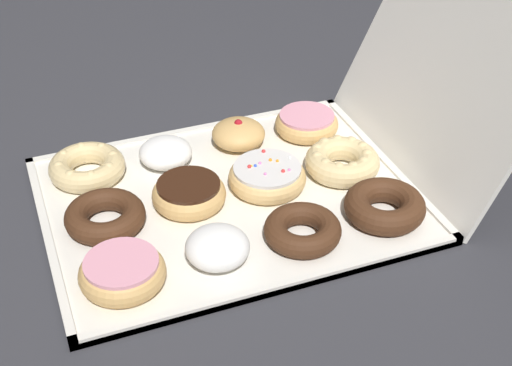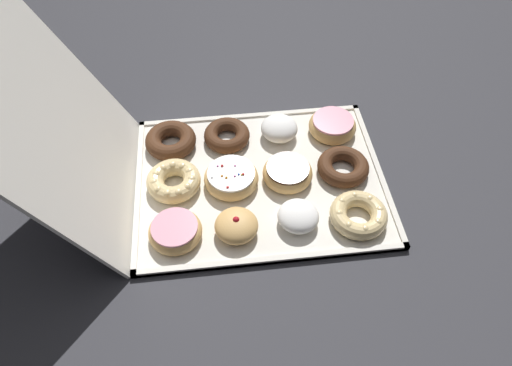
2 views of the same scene
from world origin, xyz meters
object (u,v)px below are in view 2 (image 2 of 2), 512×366
(pink_frosted_donut_2, at_px, (332,126))
(sprinkle_donut_7, at_px, (231,178))
(donut_box, at_px, (260,180))
(powdered_filled_donut_3, at_px, (298,216))
(cruller_donut_10, at_px, (174,182))
(cruller_donut_0, at_px, (359,215))
(chocolate_cake_ring_donut_1, at_px, (343,168))
(powdered_filled_donut_5, at_px, (279,128))
(chocolate_cake_ring_donut_8, at_px, (227,135))
(chocolate_frosted_donut_4, at_px, (288,173))
(pink_frosted_donut_9, at_px, (175,231))
(chocolate_cake_ring_donut_11, at_px, (171,141))
(jelly_filled_donut_6, at_px, (236,226))

(pink_frosted_donut_2, xyz_separation_m, sprinkle_donut_7, (-0.13, 0.25, -0.00))
(donut_box, height_order, powdered_filled_donut_3, powdered_filled_donut_3)
(donut_box, bearing_deg, cruller_donut_10, 91.33)
(cruller_donut_0, relative_size, chocolate_cake_ring_donut_1, 1.03)
(powdered_filled_donut_3, relative_size, powdered_filled_donut_5, 0.97)
(chocolate_cake_ring_donut_8, bearing_deg, pink_frosted_donut_2, -90.02)
(chocolate_frosted_donut_4, distance_m, pink_frosted_donut_9, 0.28)
(pink_frosted_donut_2, bearing_deg, sprinkle_donut_7, 117.75)
(chocolate_cake_ring_donut_1, bearing_deg, powdered_filled_donut_5, 43.30)
(powdered_filled_donut_3, distance_m, chocolate_cake_ring_donut_11, 0.36)
(sprinkle_donut_7, relative_size, chocolate_cake_ring_donut_8, 1.10)
(chocolate_cake_ring_donut_8, xyz_separation_m, pink_frosted_donut_9, (-0.26, 0.12, 0.00))
(jelly_filled_donut_6, height_order, sprinkle_donut_7, jelly_filled_donut_6)
(cruller_donut_10, bearing_deg, jelly_filled_donut_6, -135.86)
(sprinkle_donut_7, relative_size, pink_frosted_donut_9, 1.11)
(cruller_donut_0, xyz_separation_m, chocolate_frosted_donut_4, (0.13, 0.13, 0.00))
(powdered_filled_donut_5, height_order, sprinkle_donut_7, powdered_filled_donut_5)
(chocolate_frosted_donut_4, distance_m, chocolate_cake_ring_donut_11, 0.29)
(powdered_filled_donut_5, height_order, chocolate_cake_ring_donut_8, powdered_filled_donut_5)
(pink_frosted_donut_9, bearing_deg, donut_box, -55.16)
(powdered_filled_donut_3, bearing_deg, chocolate_cake_ring_donut_1, -45.60)
(pink_frosted_donut_2, bearing_deg, powdered_filled_donut_3, 153.33)
(cruller_donut_0, distance_m, powdered_filled_donut_5, 0.29)
(powdered_filled_donut_3, bearing_deg, jelly_filled_donut_6, 94.29)
(pink_frosted_donut_9, distance_m, cruller_donut_10, 0.13)
(chocolate_cake_ring_donut_8, bearing_deg, cruller_donut_0, -136.10)
(chocolate_frosted_donut_4, xyz_separation_m, pink_frosted_donut_9, (-0.12, 0.25, -0.00))
(cruller_donut_10, bearing_deg, chocolate_cake_ring_donut_1, -89.80)
(powdered_filled_donut_3, xyz_separation_m, cruller_donut_10, (0.12, 0.25, 0.00))
(pink_frosted_donut_9, bearing_deg, chocolate_cake_ring_donut_8, -25.34)
(pink_frosted_donut_9, height_order, chocolate_cake_ring_donut_11, chocolate_cake_ring_donut_11)
(chocolate_cake_ring_donut_1, distance_m, powdered_filled_donut_3, 0.17)
(cruller_donut_0, relative_size, chocolate_frosted_donut_4, 1.08)
(cruller_donut_10, bearing_deg, chocolate_frosted_donut_4, -90.23)
(jelly_filled_donut_6, xyz_separation_m, sprinkle_donut_7, (0.13, 0.00, -0.00))
(chocolate_cake_ring_donut_1, distance_m, powdered_filled_donut_5, 0.18)
(chocolate_cake_ring_donut_1, bearing_deg, pink_frosted_donut_2, -1.56)
(powdered_filled_donut_5, relative_size, sprinkle_donut_7, 0.73)
(powdered_filled_donut_3, xyz_separation_m, chocolate_frosted_donut_4, (0.12, 0.00, -0.00))
(cruller_donut_0, height_order, chocolate_cake_ring_donut_8, cruller_donut_0)
(cruller_donut_0, height_order, pink_frosted_donut_9, cruller_donut_0)
(sprinkle_donut_7, distance_m, pink_frosted_donut_9, 0.17)
(chocolate_cake_ring_donut_1, distance_m, chocolate_frosted_donut_4, 0.13)
(chocolate_cake_ring_donut_1, bearing_deg, jelly_filled_donut_6, 117.45)
(chocolate_frosted_donut_4, height_order, powdered_filled_donut_5, powdered_filled_donut_5)
(powdered_filled_donut_5, relative_size, jelly_filled_donut_6, 0.99)
(chocolate_cake_ring_donut_11, bearing_deg, cruller_donut_10, -177.11)
(cruller_donut_0, xyz_separation_m, powdered_filled_donut_3, (0.01, 0.12, 0.00))
(cruller_donut_0, distance_m, pink_frosted_donut_2, 0.26)
(chocolate_frosted_donut_4, bearing_deg, chocolate_cake_ring_donut_11, 63.15)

